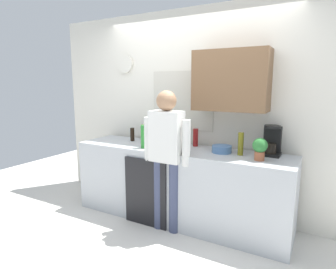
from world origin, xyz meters
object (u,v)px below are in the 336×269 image
object	(u,v)px
person_at_sink	(166,150)
mixing_bowl	(222,149)
bottle_red_vinegar	(195,137)
bottle_olive_oil	(241,144)
cup_white_mug	(153,143)
bottle_clear_soda	(144,136)
coffee_maker	(272,142)
bottle_dark_sauce	(132,134)
potted_plant	(260,148)
dish_soap	(182,140)
bottle_amber_beer	(143,133)
bottle_green_wine	(172,134)

from	to	relation	value
person_at_sink	mixing_bowl	bearing A→B (deg)	29.81
bottle_red_vinegar	bottle_olive_oil	size ratio (longest dim) A/B	0.88
cup_white_mug	person_at_sink	bearing A→B (deg)	-36.14
bottle_clear_soda	cup_white_mug	world-z (taller)	bottle_clear_soda
bottle_clear_soda	person_at_sink	bearing A→B (deg)	-19.40
bottle_clear_soda	bottle_olive_oil	world-z (taller)	bottle_clear_soda
coffee_maker	mixing_bowl	xyz separation A→B (m)	(-0.51, -0.15, -0.11)
mixing_bowl	person_at_sink	xyz separation A→B (m)	(-0.52, -0.35, 0.00)
bottle_dark_sauce	person_at_sink	distance (m)	0.87
bottle_clear_soda	potted_plant	distance (m)	1.34
bottle_red_vinegar	bottle_clear_soda	bearing A→B (deg)	-142.27
mixing_bowl	dish_soap	bearing A→B (deg)	173.72
bottle_red_vinegar	person_at_sink	xyz separation A→B (m)	(-0.12, -0.52, -0.07)
bottle_clear_soda	bottle_olive_oil	bearing A→B (deg)	10.35
bottle_amber_beer	mixing_bowl	size ratio (longest dim) A/B	1.05
bottle_red_vinegar	bottle_dark_sauce	distance (m)	0.89
bottle_amber_beer	dish_soap	size ratio (longest dim) A/B	1.28
coffee_maker	person_at_sink	world-z (taller)	person_at_sink
bottle_clear_soda	mixing_bowl	distance (m)	0.93
mixing_bowl	bottle_amber_beer	bearing A→B (deg)	173.88
coffee_maker	bottle_green_wine	world-z (taller)	coffee_maker
bottle_amber_beer	dish_soap	world-z (taller)	bottle_amber_beer
coffee_maker	potted_plant	xyz separation A→B (m)	(-0.07, -0.29, -0.01)
bottle_green_wine	dish_soap	xyz separation A→B (m)	(0.12, 0.04, -0.07)
mixing_bowl	person_at_sink	bearing A→B (deg)	-145.83
cup_white_mug	mixing_bowl	distance (m)	0.86
bottle_clear_soda	mixing_bowl	bearing A→B (deg)	13.66
bottle_clear_soda	potted_plant	world-z (taller)	bottle_clear_soda
bottle_green_wine	cup_white_mug	size ratio (longest dim) A/B	3.16
cup_white_mug	coffee_maker	bearing A→B (deg)	11.06
bottle_clear_soda	cup_white_mug	bearing A→B (deg)	65.04
coffee_maker	bottle_red_vinegar	bearing A→B (deg)	179.01
bottle_green_wine	potted_plant	bearing A→B (deg)	-7.97
bottle_red_vinegar	potted_plant	size ratio (longest dim) A/B	0.96
bottle_clear_soda	bottle_dark_sauce	distance (m)	0.48
bottle_red_vinegar	cup_white_mug	bearing A→B (deg)	-148.12
dish_soap	potted_plant	bearing A→B (deg)	-11.30
bottle_green_wine	person_at_sink	bearing A→B (deg)	-71.16
mixing_bowl	bottle_dark_sauce	bearing A→B (deg)	177.32
bottle_amber_beer	dish_soap	xyz separation A→B (m)	(0.61, -0.06, -0.04)
bottle_amber_beer	dish_soap	distance (m)	0.62
coffee_maker	bottle_olive_oil	bearing A→B (deg)	-150.09
mixing_bowl	potted_plant	size ratio (longest dim) A/B	0.96
coffee_maker	bottle_green_wine	size ratio (longest dim) A/B	1.10
dish_soap	bottle_amber_beer	bearing A→B (deg)	174.02
potted_plant	person_at_sink	size ratio (longest dim) A/B	0.14
bottle_green_wine	bottle_clear_soda	bearing A→B (deg)	-137.22
bottle_olive_oil	potted_plant	bearing A→B (deg)	-28.03
coffee_maker	bottle_olive_oil	world-z (taller)	coffee_maker
bottle_clear_soda	bottle_red_vinegar	bearing A→B (deg)	37.73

